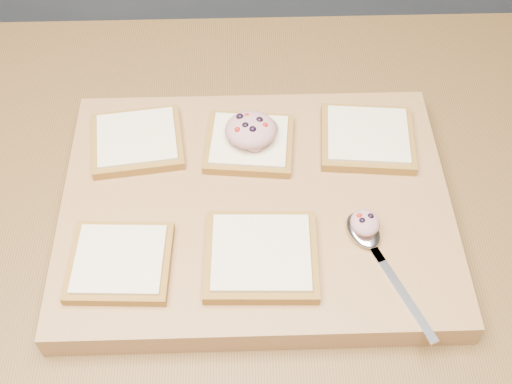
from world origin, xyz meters
TOP-DOWN VIEW (x-y plane):
  - island_counter at (0.00, 0.00)m, footprint 2.00×0.80m
  - cutting_board at (-0.00, 0.00)m, footprint 0.47×0.36m
  - bread_far_left at (-0.16, 0.09)m, footprint 0.13×0.12m
  - bread_far_center at (-0.01, 0.09)m, footprint 0.12×0.11m
  - bread_far_right at (0.14, 0.09)m, footprint 0.13×0.12m
  - bread_near_left at (-0.16, -0.09)m, footprint 0.12×0.11m
  - bread_near_center at (-0.00, -0.09)m, footprint 0.13×0.12m
  - tuna_salad_dollop at (-0.01, 0.09)m, footprint 0.07×0.06m
  - spoon at (0.12, -0.06)m, footprint 0.09×0.17m
  - spoon_salad at (0.12, -0.05)m, footprint 0.03×0.04m

SIDE VIEW (x-z plane):
  - island_counter at x=0.00m, z-range 0.00..0.90m
  - cutting_board at x=0.00m, z-range 0.90..0.94m
  - spoon at x=0.12m, z-range 0.94..0.95m
  - bread_far_center at x=-0.01m, z-range 0.94..0.95m
  - bread_near_left at x=-0.16m, z-range 0.94..0.95m
  - bread_far_left at x=-0.16m, z-range 0.94..0.95m
  - bread_far_right at x=0.14m, z-range 0.94..0.95m
  - bread_near_center at x=0.00m, z-range 0.94..0.96m
  - spoon_salad at x=0.12m, z-range 0.95..0.97m
  - tuna_salad_dollop at x=-0.01m, z-range 0.95..0.98m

